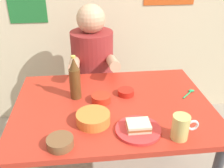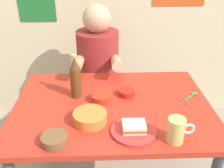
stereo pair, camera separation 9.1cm
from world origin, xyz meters
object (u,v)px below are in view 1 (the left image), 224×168
dining_table (113,117)px  sandwich (138,126)px  plate_orange (138,130)px  beer_bottle (75,79)px  sauce_bowl_chili (101,98)px  stool (94,103)px  person_seated (92,58)px  beer_mug (181,127)px

dining_table → sandwich: 0.30m
sandwich → plate_orange: bearing=0.0°
beer_bottle → sauce_bowl_chili: bearing=-22.8°
stool → sandwich: (0.18, -0.88, 0.42)m
person_seated → beer_mug: bearing=-68.9°
sandwich → beer_mug: size_ratio=0.87×
beer_mug → sauce_bowl_chili: 0.49m
stool → person_seated: bearing=-90.0°
dining_table → person_seated: size_ratio=1.53×
sandwich → dining_table: bearing=110.3°
plate_orange → person_seated: bearing=101.8°
dining_table → stool: 0.70m
sauce_bowl_chili → dining_table: bearing=-28.2°
dining_table → plate_orange: bearing=-69.7°
beer_bottle → stool: bearing=77.5°
person_seated → sauce_bowl_chili: person_seated is taller
beer_mug → plate_orange: bearing=159.4°
sandwich → beer_bottle: size_ratio=0.42×
dining_table → stool: dining_table is taller
beer_mug → beer_bottle: size_ratio=0.48×
sandwich → sauce_bowl_chili: 0.33m
plate_orange → sauce_bowl_chili: size_ratio=2.00×
person_seated → beer_bottle: person_seated is taller
sandwich → beer_mug: 0.19m
stool → person_seated: size_ratio=0.63×
beer_mug → beer_bottle: 0.64m
sandwich → beer_bottle: 0.47m
person_seated → beer_mug: 1.01m
stool → beer_mug: bearing=-69.1°
stool → beer_mug: size_ratio=3.57×
plate_orange → sauce_bowl_chili: sauce_bowl_chili is taller
stool → beer_mug: beer_mug is taller
stool → sauce_bowl_chili: size_ratio=4.09×
stool → sauce_bowl_chili: sauce_bowl_chili is taller
person_seated → sauce_bowl_chili: (0.02, -0.58, -0.00)m
beer_bottle → person_seated: bearing=77.3°
dining_table → stool: bearing=98.0°
dining_table → sauce_bowl_chili: bearing=151.8°
beer_mug → dining_table: bearing=130.6°
person_seated → plate_orange: person_seated is taller
plate_orange → dining_table: bearing=110.3°
beer_bottle → beer_mug: bearing=-40.7°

